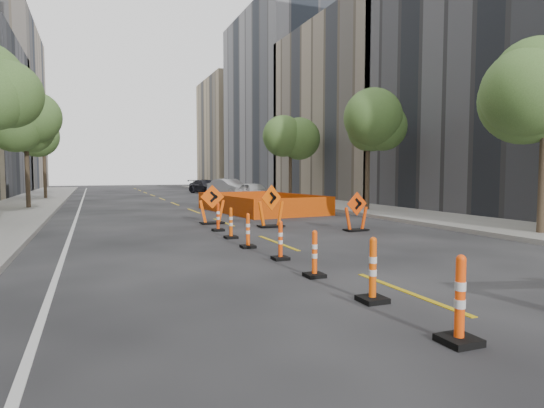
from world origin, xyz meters
name	(u,v)px	position (x,y,z in m)	size (l,w,h in m)	color
ground_plane	(348,270)	(0.00, 0.00, 0.00)	(140.00, 140.00, 0.00)	black
sidewalk_right	(376,210)	(9.00, 12.00, 0.07)	(4.00, 90.00, 0.15)	gray
bld_right_c	(376,113)	(17.00, 23.80, 7.00)	(12.00, 16.00, 14.00)	gray
bld_right_d	(295,104)	(17.00, 40.20, 10.00)	(12.00, 18.00, 20.00)	gray
bld_right_e	(245,134)	(17.00, 58.60, 8.00)	(12.00, 14.00, 16.00)	tan
tree_l_c	(26,128)	(-8.40, 20.00, 4.53)	(2.80, 2.80, 5.95)	#382B1E
tree_l_d	(44,140)	(-8.40, 30.00, 4.53)	(2.80, 2.80, 5.95)	#382B1E
tree_r_b	(368,126)	(8.40, 12.00, 4.53)	(2.80, 2.80, 5.95)	#382B1E
tree_r_c	(290,139)	(8.40, 22.00, 4.53)	(2.80, 2.80, 5.95)	#382B1E
channelizer_0	(460,299)	(-0.95, -4.18, 0.55)	(0.44, 0.44, 1.10)	#FF470A
channelizer_1	(373,270)	(-0.90, -2.26, 0.53)	(0.42, 0.42, 1.06)	#ED520A
channelizer_2	(315,254)	(-0.98, -0.35, 0.47)	(0.37, 0.37, 0.95)	#FF4D0A
channelizer_3	(280,240)	(-0.92, 1.57, 0.47)	(0.37, 0.37, 0.94)	#F0410A
channelizer_4	(248,231)	(-1.09, 3.49, 0.48)	(0.38, 0.38, 0.97)	#FB4F0A
channelizer_5	(231,223)	(-1.02, 5.40, 0.49)	(0.39, 0.39, 0.99)	#E34F09
channelizer_6	(218,217)	(-0.93, 7.32, 0.51)	(0.40, 0.40, 1.01)	red
chevron_sign_left	(212,205)	(-0.57, 9.60, 0.79)	(1.06, 0.63, 1.58)	#FB530A
chevron_sign_center	(271,206)	(1.25, 7.69, 0.81)	(1.08, 0.65, 1.62)	#FF5B0A
chevron_sign_right	(356,211)	(3.67, 5.52, 0.70)	(0.94, 0.56, 1.40)	#E33F09
safety_fence	(261,203)	(3.26, 14.31, 0.46)	(4.34, 7.38, 0.92)	#E1590B
parked_car_near	(254,192)	(5.61, 22.06, 0.70)	(1.66, 4.12, 1.40)	silver
parked_car_mid	(229,188)	(5.78, 28.94, 0.77)	(1.63, 4.66, 1.54)	#A09FA4
parked_car_far	(206,187)	(5.47, 36.18, 0.68)	(1.91, 4.69, 1.36)	black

